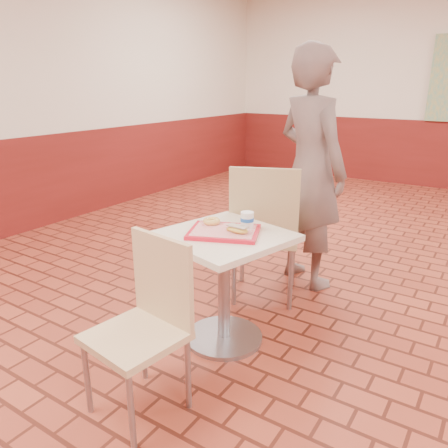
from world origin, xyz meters
The scene contains 10 objects.
room_shell centered at (0.00, 0.00, 1.50)m, with size 8.01×10.01×3.01m.
wainscot_band centered at (0.00, 0.00, 0.50)m, with size 8.00×10.00×1.00m.
main_table centered at (-1.02, -0.31, 0.48)m, with size 0.67×0.67×0.71m.
chair_main_front centered at (-1.02, -0.99, 0.48)m, with size 0.45×0.45×0.86m.
chair_main_back centered at (-1.07, 0.29, 0.57)m, with size 0.61×0.61×1.02m.
customer centered at (-0.95, 0.79, 0.91)m, with size 0.66×0.44×1.82m, color #725D58.
serving_tray centered at (-1.02, -0.31, 0.72)m, with size 0.40×0.31×0.02m.
ring_donut centered at (-1.15, -0.26, 0.75)m, with size 0.10×0.10×0.03m, color #DCAA50.
long_john_donut centered at (-0.93, -0.32, 0.75)m, with size 0.15×0.08×0.04m.
paper_cup centered at (-0.92, -0.21, 0.78)m, with size 0.08×0.08×0.10m.
Camera 1 is at (0.29, -2.32, 1.55)m, focal length 35.00 mm.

